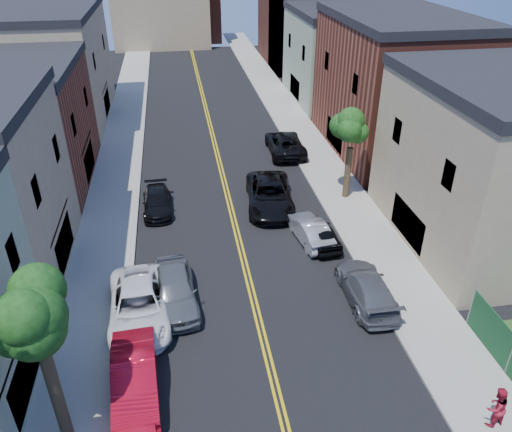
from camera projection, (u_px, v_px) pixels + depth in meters
name	position (u px, v px, depth m)	size (l,w,h in m)	color
sidewalk_left	(119.00, 154.00, 40.28)	(3.20, 100.00, 0.15)	gray
sidewalk_right	(308.00, 142.00, 42.52)	(3.20, 100.00, 0.15)	gray
curb_left	(141.00, 153.00, 40.53)	(0.30, 100.00, 0.15)	gray
curb_right	(288.00, 144.00, 42.27)	(0.30, 100.00, 0.15)	gray
bldg_left_brick	(15.00, 130.00, 34.03)	(9.00, 12.00, 8.00)	brown
bldg_left_tan_far	(51.00, 69.00, 45.56)	(9.00, 16.00, 9.50)	#998466
bldg_right_tan	(492.00, 168.00, 27.53)	(9.00, 12.00, 9.00)	#998466
bldg_right_brick	(393.00, 88.00, 39.19)	(9.00, 14.00, 10.00)	brown
bldg_right_palegrn	(338.00, 58.00, 51.48)	(9.00, 12.00, 8.50)	gray
church	(322.00, 6.00, 63.12)	(16.20, 14.20, 22.60)	#4C2319
backdrop_left	(160.00, 4.00, 73.57)	(14.00, 8.00, 12.00)	#998466
backdrop_center	(187.00, 7.00, 78.05)	(10.00, 8.00, 10.00)	brown
tree_left_mid	(28.00, 295.00, 14.88)	(5.20, 5.20, 9.29)	#362A1B
tree_right_far	(354.00, 117.00, 31.15)	(4.40, 4.40, 8.03)	#362A1B
red_sedan	(135.00, 378.00, 19.51)	(1.72, 4.94, 1.63)	red
white_pickup	(139.00, 306.00, 23.19)	(2.71, 5.87, 1.63)	white
grey_car_left	(175.00, 290.00, 24.13)	(2.02, 5.02, 1.71)	#5B5E63
black_car_left	(157.00, 202.00, 32.22)	(1.78, 4.38, 1.27)	black
grey_car_right	(367.00, 288.00, 24.44)	(2.09, 5.13, 1.49)	#525559
black_car_right	(319.00, 232.00, 28.93)	(1.65, 4.10, 1.40)	black
silver_car_right	(310.00, 230.00, 29.14)	(1.48, 4.25, 1.40)	#A6A8AD
dark_car_right_far	(285.00, 143.00, 40.36)	(2.70, 5.85, 1.62)	black
black_suv_lane	(270.00, 195.00, 32.57)	(2.89, 6.27, 1.74)	black
pedestrian_right	(496.00, 407.00, 18.04)	(0.87, 0.68, 1.78)	#A6192D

